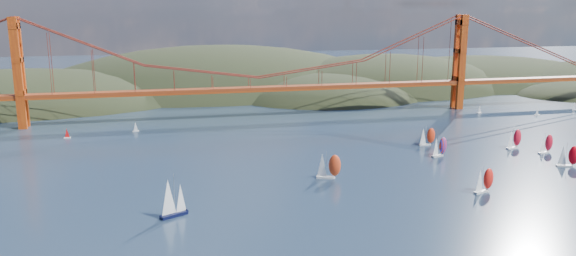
# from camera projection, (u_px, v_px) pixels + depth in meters

# --- Properties ---
(headlands) EXTENTS (725.00, 225.00, 96.00)m
(headlands) POSITION_uv_depth(u_px,v_px,m) (295.00, 105.00, 415.30)
(headlands) COLOR black
(headlands) RESTS_ON ground
(bridge) EXTENTS (552.00, 12.00, 55.00)m
(bridge) POSITION_uv_depth(u_px,v_px,m) (255.00, 59.00, 301.85)
(bridge) COLOR maroon
(bridge) RESTS_ON ground
(sloop_navy) EXTENTS (8.90, 7.19, 12.97)m
(sloop_navy) POSITION_uv_depth(u_px,v_px,m) (172.00, 198.00, 163.21)
(sloop_navy) COLOR black
(sloop_navy) RESTS_ON ground
(racer_0) EXTENTS (8.93, 5.76, 9.99)m
(racer_0) POSITION_uv_depth(u_px,v_px,m) (328.00, 166.00, 199.54)
(racer_0) COLOR silver
(racer_0) RESTS_ON ground
(racer_1) EXTENTS (8.07, 4.90, 9.04)m
(racer_1) POSITION_uv_depth(u_px,v_px,m) (484.00, 180.00, 184.79)
(racer_1) COLOR silver
(racer_1) RESTS_ON ground
(racer_2) EXTENTS (8.39, 4.95, 9.40)m
(racer_2) POSITION_uv_depth(u_px,v_px,m) (568.00, 156.00, 213.93)
(racer_2) COLOR silver
(racer_2) RESTS_ON ground
(racer_3) EXTENTS (8.33, 5.17, 9.32)m
(racer_3) POSITION_uv_depth(u_px,v_px,m) (514.00, 139.00, 241.07)
(racer_3) COLOR white
(racer_3) RESTS_ON ground
(racer_4) EXTENTS (7.89, 4.74, 8.84)m
(racer_4) POSITION_uv_depth(u_px,v_px,m) (546.00, 143.00, 233.51)
(racer_4) COLOR silver
(racer_4) RESTS_ON ground
(racer_5) EXTENTS (7.58, 3.17, 8.65)m
(racer_5) POSITION_uv_depth(u_px,v_px,m) (427.00, 136.00, 246.68)
(racer_5) COLOR silver
(racer_5) RESTS_ON ground
(racer_rwb) EXTENTS (7.85, 4.95, 8.78)m
(racer_rwb) POSITION_uv_depth(u_px,v_px,m) (439.00, 146.00, 228.67)
(racer_rwb) COLOR silver
(racer_rwb) RESTS_ON ground
(distant_boat_2) EXTENTS (3.00, 2.00, 4.70)m
(distant_boat_2) POSITION_uv_depth(u_px,v_px,m) (67.00, 133.00, 259.81)
(distant_boat_2) COLOR silver
(distant_boat_2) RESTS_ON ground
(distant_boat_3) EXTENTS (3.00, 2.00, 4.70)m
(distant_boat_3) POSITION_uv_depth(u_px,v_px,m) (136.00, 127.00, 273.47)
(distant_boat_3) COLOR silver
(distant_boat_3) RESTS_ON ground
(distant_boat_4) EXTENTS (3.00, 2.00, 4.70)m
(distant_boat_4) POSITION_uv_depth(u_px,v_px,m) (480.00, 109.00, 319.02)
(distant_boat_4) COLOR silver
(distant_boat_4) RESTS_ON ground
(distant_boat_5) EXTENTS (3.00, 2.00, 4.70)m
(distant_boat_5) POSITION_uv_depth(u_px,v_px,m) (537.00, 111.00, 312.33)
(distant_boat_5) COLOR silver
(distant_boat_5) RESTS_ON ground
(distant_boat_6) EXTENTS (3.00, 2.00, 4.70)m
(distant_boat_6) POSITION_uv_depth(u_px,v_px,m) (574.00, 106.00, 329.36)
(distant_boat_6) COLOR silver
(distant_boat_6) RESTS_ON ground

